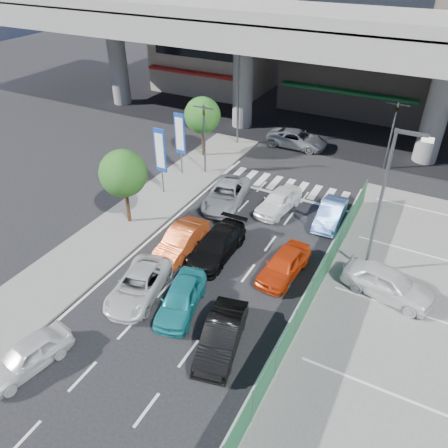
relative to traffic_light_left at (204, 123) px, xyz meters
The scene contains 28 objects.
ground 14.07m from the traffic_light_left, 62.68° to the right, with size 120.00×120.00×0.00m, color black.
parking_lot 20.28m from the traffic_light_left, 30.17° to the right, with size 12.00×28.00×0.06m, color #5F5F5D.
sidewalk_left 8.93m from the traffic_light_left, 95.71° to the right, with size 4.00×30.00×0.12m, color #5F5F5D.
fence_run 16.20m from the traffic_light_left, 43.73° to the right, with size 0.16×22.00×1.80m, color #1F5B35, non-canonical shape.
expressway 12.72m from the traffic_light_left, 58.20° to the left, with size 64.00×14.00×10.75m.
building_west 22.39m from the traffic_light_left, 116.14° to the left, with size 12.00×10.90×13.00m.
building_center 22.15m from the traffic_light_left, 73.53° to the left, with size 14.00×10.90×15.00m.
traffic_light_left is the anchor object (origin of this frame).
traffic_light_right 13.63m from the traffic_light_left, 30.89° to the left, with size 1.60×1.24×5.20m.
street_lamp_right 14.68m from the traffic_light_left, 24.16° to the right, with size 1.65×0.22×8.00m.
street_lamp_left 6.06m from the traffic_light_left, 91.20° to the left, with size 1.65×0.22×8.00m.
signboard_near 4.22m from the traffic_light_left, 104.02° to the right, with size 0.80×0.14×4.70m.
signboard_far 1.93m from the traffic_light_left, 144.30° to the right, with size 0.80×0.14×4.70m.
tree_near 8.06m from the traffic_light_left, 95.71° to the right, with size 2.80×2.80×4.80m.
tree_far 3.02m from the traffic_light_left, 122.62° to the left, with size 2.80×2.80×4.80m.
van_white_back_left 19.05m from the traffic_light_left, 82.88° to the right, with size 1.52×3.77×1.29m, color silver.
sedan_white_mid_left 13.95m from the traffic_light_left, 74.02° to the right, with size 2.08×4.52×1.26m, color silver.
taxi_teal_mid 14.60m from the traffic_light_left, 64.64° to the right, with size 1.63×4.05×1.38m, color teal.
hatch_black_mid_right 16.90m from the traffic_light_left, 57.62° to the right, with size 1.46×4.19×1.38m, color black.
taxi_orange_left 10.14m from the traffic_light_left, 68.03° to the right, with size 1.46×4.19×1.38m, color #D14E1E.
sedan_black_mid 10.59m from the traffic_light_left, 56.40° to the right, with size 1.93×4.76×1.38m, color black.
taxi_orange_right 12.95m from the traffic_light_left, 40.99° to the right, with size 1.61×4.01×1.37m, color red.
wagon_silver_front_left 5.72m from the traffic_light_left, 43.00° to the right, with size 2.29×4.97×1.38m, color #ACAFB3.
sedan_white_front_mid 7.91m from the traffic_light_left, 19.16° to the right, with size 1.63×4.05×1.38m, color white.
kei_truck_front_right 10.93m from the traffic_light_left, 12.27° to the right, with size 1.37×3.92×1.29m, color #648EE6.
crossing_wagon_silver 9.50m from the traffic_light_left, 60.53° to the left, with size 2.30×4.98×1.39m, color gray.
parked_sedan_white 16.58m from the traffic_light_left, 26.84° to the right, with size 1.79×4.45×1.51m, color silver.
traffic_cone 14.59m from the traffic_light_left, 24.99° to the right, with size 0.35×0.35×0.68m, color red.
Camera 1 is at (8.76, -13.28, 15.02)m, focal length 35.00 mm.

